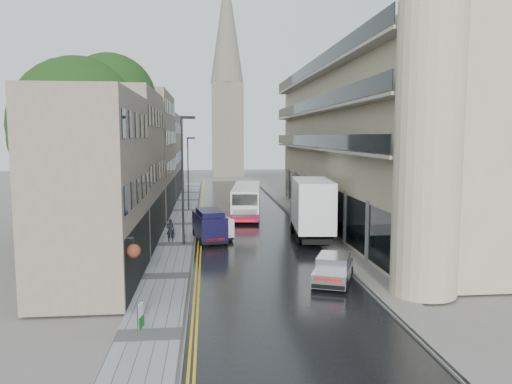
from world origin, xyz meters
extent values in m
plane|color=slate|center=(0.00, 0.00, 0.00)|extent=(200.00, 200.00, 0.00)
cube|color=black|center=(0.00, 27.50, 0.01)|extent=(9.00, 85.00, 0.02)
cube|color=gray|center=(-5.85, 27.50, 0.06)|extent=(2.70, 85.00, 0.12)
cube|color=slate|center=(5.40, 27.50, 0.06)|extent=(1.80, 85.00, 0.12)
imported|color=black|center=(-6.29, 20.04, 0.96)|extent=(0.64, 0.45, 1.68)
camera|label=1|loc=(-3.55, -16.54, 7.88)|focal=35.00mm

